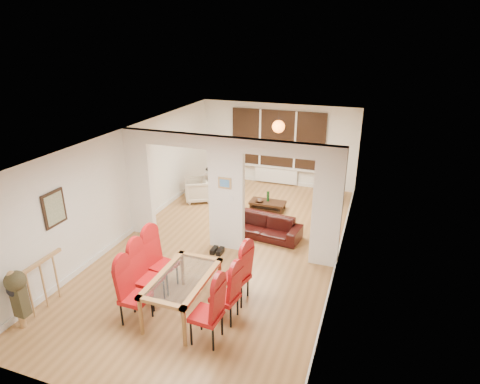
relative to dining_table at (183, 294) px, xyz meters
The scene contains 24 objects.
floor 2.48m from the dining_table, 93.02° to the left, with size 5.00×9.00×0.01m, color #9D6E3F.
room_walls 2.62m from the dining_table, 93.02° to the left, with size 5.00×9.00×2.60m, color silver, non-canonical shape.
divider_wall 2.62m from the dining_table, 93.02° to the left, with size 5.00×0.18×2.60m, color white.
bay_window_blinds 6.98m from the dining_table, 91.07° to the left, with size 3.00×0.08×1.80m, color black.
radiator 6.85m from the dining_table, 91.08° to the left, with size 1.40×0.08×0.50m, color white.
pendant_light 6.02m from the dining_table, 88.30° to the left, with size 0.36×0.36×0.36m, color orange.
stair_newel 2.50m from the dining_table, 162.42° to the right, with size 0.40×1.20×1.10m, color #AD824F, non-canonical shape.
wall_poster 2.88m from the dining_table, behind, with size 0.04×0.52×0.67m, color gray.
pillar_photo 2.66m from the dining_table, 93.14° to the left, with size 0.30×0.03×0.25m, color #4C8CD8.
dining_table is the anchor object (origin of this frame).
dining_chair_la 0.82m from the dining_table, 142.91° to the right, with size 0.44×0.44×1.10m, color #A01012, non-canonical shape.
dining_chair_lb 0.73m from the dining_table, behind, with size 0.46×0.46×1.14m, color #A01012, non-canonical shape.
dining_chair_lc 0.89m from the dining_table, 143.35° to the left, with size 0.47×0.47×1.17m, color #A01012, non-canonical shape.
dining_chair_ra 0.86m from the dining_table, 36.94° to the right, with size 0.45×0.45×1.13m, color #A01012, non-canonical shape.
dining_chair_rb 0.77m from the dining_table, ahead, with size 0.42×0.42×1.04m, color #A01012, non-canonical shape.
dining_chair_rc 0.99m from the dining_table, 40.51° to the left, with size 0.45×0.45×1.13m, color #A01012, non-canonical shape.
sofa 3.27m from the dining_table, 80.41° to the left, with size 1.75×0.68×0.51m, color black.
armchair 5.10m from the dining_table, 112.37° to the left, with size 0.73×0.71×0.67m, color beige.
person 5.11m from the dining_table, 107.17° to the left, with size 0.41×0.63×1.72m, color black.
television 6.20m from the dining_table, 73.65° to the left, with size 0.11×0.87×0.50m, color black.
coffee_table 4.81m from the dining_table, 87.94° to the left, with size 0.98×0.49×0.23m, color black, non-canonical shape.
bottle 4.85m from the dining_table, 88.06° to the left, with size 0.08×0.08×0.31m, color #143F19.
bowl 4.72m from the dining_table, 90.54° to the left, with size 0.23×0.23×0.06m, color black.
shoes 2.13m from the dining_table, 96.43° to the left, with size 0.26×0.28×0.11m, color black, non-canonical shape.
Camera 1 is at (3.01, -7.61, 4.60)m, focal length 30.00 mm.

